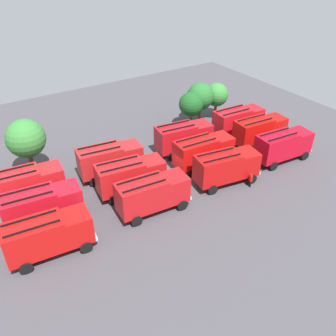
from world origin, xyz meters
TOP-DOWN VIEW (x-y plane):
  - ground_plane at (0.00, 0.00)m, footprint 64.90×64.90m
  - fire_truck_0 at (-14.39, -4.11)m, footprint 7.39×3.29m
  - fire_truck_1 at (-4.31, -3.90)m, footprint 7.37×3.22m
  - fire_truck_2 at (4.78, -4.08)m, footprint 7.50×3.68m
  - fire_truck_3 at (13.50, -4.10)m, footprint 7.38×3.24m
  - fire_truck_4 at (-13.67, -0.00)m, footprint 7.41×3.35m
  - fire_truck_5 at (-4.62, -0.04)m, footprint 7.45×3.50m
  - fire_truck_6 at (4.76, -0.10)m, footprint 7.34×3.13m
  - fire_truck_7 at (14.04, 0.24)m, footprint 7.35×3.17m
  - fire_truck_8 at (-13.95, 4.17)m, footprint 7.40×3.30m
  - fire_truck_9 at (-5.03, 4.04)m, footprint 7.45×3.47m
  - fire_truck_10 at (4.86, 4.01)m, footprint 7.43×3.43m
  - fire_truck_11 at (13.71, 3.92)m, footprint 7.32×3.06m
  - firefighter_0 at (17.67, 6.05)m, footprint 0.31×0.46m
  - firefighter_1 at (6.59, -6.07)m, footprint 0.36×0.47m
  - tree_0 at (-12.28, 9.29)m, footprint 4.25×4.25m
  - tree_1 at (9.60, 9.06)m, footprint 3.36×3.36m
  - tree_2 at (11.70, 9.77)m, footprint 3.80×3.80m
  - tree_3 at (14.70, 9.83)m, footprint 3.40×3.40m
  - traffic_cone_0 at (-10.74, 2.18)m, footprint 0.39×0.39m

SIDE VIEW (x-z plane):
  - ground_plane at x=0.00m, z-range 0.00..0.00m
  - traffic_cone_0 at x=-10.74m, z-range 0.00..0.55m
  - firefighter_1 at x=6.59m, z-range 0.09..1.73m
  - firefighter_0 at x=17.67m, z-range 0.10..1.80m
  - fire_truck_0 at x=-14.39m, z-range 0.21..4.09m
  - fire_truck_1 at x=-4.31m, z-range 0.21..4.09m
  - fire_truck_2 at x=4.78m, z-range 0.21..4.09m
  - fire_truck_3 at x=13.50m, z-range 0.21..4.09m
  - fire_truck_4 at x=-13.67m, z-range 0.21..4.09m
  - fire_truck_5 at x=-4.62m, z-range 0.21..4.09m
  - fire_truck_6 at x=4.76m, z-range 0.21..4.09m
  - fire_truck_7 at x=14.04m, z-range 0.21..4.09m
  - fire_truck_8 at x=-13.95m, z-range 0.21..4.09m
  - fire_truck_9 at x=-5.03m, z-range 0.21..4.09m
  - fire_truck_10 at x=4.86m, z-range 0.21..4.09m
  - fire_truck_11 at x=13.71m, z-range 0.21..4.09m
  - tree_1 at x=9.60m, z-range 0.90..6.11m
  - tree_3 at x=14.70m, z-range 0.91..6.18m
  - tree_2 at x=11.70m, z-range 1.02..6.90m
  - tree_0 at x=-12.28m, z-range 1.14..7.72m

